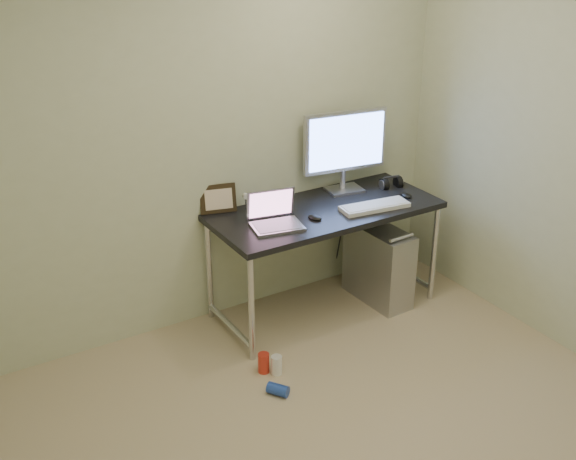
{
  "coord_description": "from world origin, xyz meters",
  "views": [
    {
      "loc": [
        -1.77,
        -2.19,
        2.6
      ],
      "look_at": [
        0.21,
        1.07,
        0.85
      ],
      "focal_mm": 45.0,
      "sensor_mm": 36.0,
      "label": 1
    }
  ],
  "objects": [
    {
      "name": "can_red",
      "position": [
        -0.03,
        0.97,
        0.06
      ],
      "size": [
        0.08,
        0.08,
        0.13
      ],
      "primitive_type": "cylinder",
      "rotation": [
        0.0,
        0.0,
        0.14
      ],
      "color": "red",
      "rests_on": "ground"
    },
    {
      "name": "wall_back",
      "position": [
        0.0,
        1.75,
        1.25
      ],
      "size": [
        3.5,
        0.02,
        2.5
      ],
      "primitive_type": "cube",
      "color": "beige",
      "rests_on": "ground"
    },
    {
      "name": "webcam",
      "position": [
        0.25,
        1.68,
        0.83
      ],
      "size": [
        0.04,
        0.03,
        0.11
      ],
      "rotation": [
        0.0,
        0.0,
        -0.15
      ],
      "color": "silver",
      "rests_on": "desk"
    },
    {
      "name": "laptop",
      "position": [
        0.29,
        1.36,
        0.8
      ],
      "size": [
        0.35,
        0.31,
        0.21
      ],
      "rotation": [
        0.0,
        0.0,
        -0.2
      ],
      "color": "#BAB9C1",
      "rests_on": "desk"
    },
    {
      "name": "desk",
      "position": [
        0.71,
        1.42,
        0.67
      ],
      "size": [
        1.53,
        0.67,
        0.75
      ],
      "color": "black",
      "rests_on": "ground"
    },
    {
      "name": "mouse_left",
      "position": [
        0.55,
        1.31,
        0.77
      ],
      "size": [
        0.09,
        0.11,
        0.03
      ],
      "primitive_type": "ellipsoid",
      "rotation": [
        0.0,
        0.0,
        0.28
      ],
      "color": "black",
      "rests_on": "desk"
    },
    {
      "name": "monitor",
      "position": [
        0.99,
        1.62,
        1.08
      ],
      "size": [
        0.6,
        0.21,
        0.57
      ],
      "rotation": [
        0.0,
        0.0,
        -0.14
      ],
      "color": "#BAB9C1",
      "rests_on": "desk"
    },
    {
      "name": "tower_computer",
      "position": [
        1.1,
        1.32,
        0.27
      ],
      "size": [
        0.25,
        0.53,
        0.58
      ],
      "rotation": [
        0.0,
        0.0,
        0.04
      ],
      "color": "#A5A5A9",
      "rests_on": "ground"
    },
    {
      "name": "keyboard",
      "position": [
        0.98,
        1.25,
        0.76
      ],
      "size": [
        0.48,
        0.21,
        0.03
      ],
      "primitive_type": "cube",
      "rotation": [
        0.0,
        0.0,
        -0.13
      ],
      "color": "silver",
      "rests_on": "desk"
    },
    {
      "name": "mouse_right",
      "position": [
        1.29,
        1.3,
        0.77
      ],
      "size": [
        0.07,
        0.11,
        0.03
      ],
      "primitive_type": "ellipsoid",
      "rotation": [
        0.0,
        0.0,
        -0.12
      ],
      "color": "black",
      "rests_on": "desk"
    },
    {
      "name": "picture_frame",
      "position": [
        0.08,
        1.73,
        0.84
      ],
      "size": [
        0.24,
        0.13,
        0.19
      ],
      "primitive_type": "cube",
      "rotation": [
        -0.21,
        0.0,
        -0.26
      ],
      "color": "black",
      "rests_on": "desk"
    },
    {
      "name": "can_white",
      "position": [
        0.03,
        0.91,
        0.06
      ],
      "size": [
        0.09,
        0.09,
        0.12
      ],
      "primitive_type": "cylinder",
      "rotation": [
        0.0,
        0.0,
        0.34
      ],
      "color": "white",
      "rests_on": "ground"
    },
    {
      "name": "headphones",
      "position": [
        1.32,
        1.5,
        0.78
      ],
      "size": [
        0.16,
        0.1,
        0.1
      ],
      "rotation": [
        0.0,
        0.0,
        -0.17
      ],
      "color": "black",
      "rests_on": "desk"
    },
    {
      "name": "cable_b",
      "position": [
        1.14,
        1.68,
        0.38
      ],
      "size": [
        0.02,
        0.11,
        0.71
      ],
      "primitive_type": "cylinder",
      "rotation": [
        0.14,
        0.0,
        0.09
      ],
      "color": "black",
      "rests_on": "ground"
    },
    {
      "name": "can_blue",
      "position": [
        -0.06,
        0.73,
        0.03
      ],
      "size": [
        0.13,
        0.14,
        0.07
      ],
      "primitive_type": "cylinder",
      "rotation": [
        1.57,
        0.0,
        0.6
      ],
      "color": "#2344AF",
      "rests_on": "ground"
    },
    {
      "name": "cable_a",
      "position": [
        1.05,
        1.7,
        0.4
      ],
      "size": [
        0.01,
        0.16,
        0.69
      ],
      "primitive_type": "cylinder",
      "rotation": [
        0.21,
        0.0,
        0.0
      ],
      "color": "black",
      "rests_on": "ground"
    }
  ]
}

